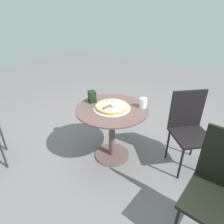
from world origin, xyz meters
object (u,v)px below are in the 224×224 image
pizza_server (110,105)px  patio_chair_corner (222,187)px  drinking_cup (143,103)px  patio_table (112,122)px  patio_chair_far (189,126)px  pizza_on_tray (112,107)px  napkin_dispenser (92,97)px

pizza_server → patio_chair_corner: size_ratio=0.23×
drinking_cup → patio_chair_corner: (-0.88, 0.60, -0.21)m
patio_table → patio_chair_far: size_ratio=0.92×
patio_table → pizza_server: (-0.01, 0.06, 0.25)m
pizza_on_tray → pizza_server: 0.07m
pizza_on_tray → patio_chair_corner: size_ratio=0.45×
pizza_on_tray → napkin_dispenser: bearing=-4.3°
pizza_server → patio_chair_far: patio_chair_far is taller
drinking_cup → napkin_dispenser: (0.58, 0.18, 0.01)m
pizza_on_tray → patio_chair_far: 0.89m
pizza_server → drinking_cup: bearing=-137.5°
patio_table → pizza_server: size_ratio=3.82×
patio_table → napkin_dispenser: napkin_dispenser is taller
pizza_server → drinking_cup: 0.38m
patio_chair_far → patio_chair_corner: size_ratio=0.97×
pizza_on_tray → patio_chair_corner: bearing=161.4°
pizza_server → patio_chair_corner: (-1.16, 0.34, -0.22)m
napkin_dispenser → patio_chair_corner: size_ratio=0.15×
patio_table → patio_chair_corner: (-1.17, 0.40, 0.03)m
napkin_dispenser → patio_chair_far: bearing=51.0°
patio_table → drinking_cup: size_ratio=7.50×
patio_chair_corner → drinking_cup: bearing=-34.0°
drinking_cup → patio_chair_far: (-0.51, -0.15, -0.22)m
pizza_server → patio_chair_corner: patio_chair_corner is taller
pizza_server → napkin_dispenser: (0.30, -0.07, 0.01)m
pizza_on_tray → pizza_server: bearing=100.4°
pizza_on_tray → napkin_dispenser: size_ratio=3.04×
patio_table → drinking_cup: (-0.29, -0.20, 0.24)m
patio_table → pizza_on_tray: bearing=123.3°
pizza_server → drinking_cup: drinking_cup is taller
patio_chair_corner → patio_chair_far: bearing=-63.2°
pizza_server → patio_chair_corner: 1.23m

